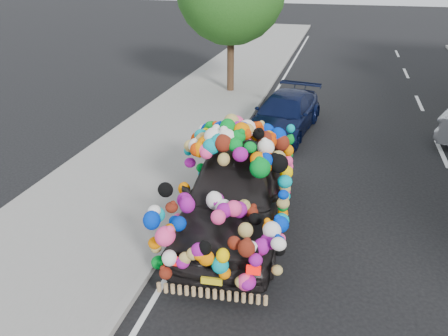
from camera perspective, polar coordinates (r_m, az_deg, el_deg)
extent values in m
plane|color=black|center=(9.17, 9.26, -8.04)|extent=(100.00, 100.00, 0.00)
cube|color=gray|center=(10.33, -15.14, -4.12)|extent=(4.00, 60.00, 0.12)
cube|color=gray|center=(9.57, -4.87, -5.75)|extent=(0.15, 60.00, 0.13)
cylinder|color=#332114|center=(18.06, 0.86, 13.97)|extent=(0.28, 0.28, 2.73)
imported|color=black|center=(8.84, 1.47, -2.90)|extent=(2.32, 4.90, 1.62)
cube|color=red|center=(7.02, -6.97, -11.92)|extent=(0.22, 0.08, 0.14)
cube|color=red|center=(6.81, 3.87, -13.16)|extent=(0.22, 0.08, 0.14)
cube|color=yellow|center=(7.07, -1.63, -14.55)|extent=(0.34, 0.07, 0.12)
imported|color=black|center=(13.99, 7.87, 6.96)|extent=(2.25, 4.34, 1.20)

